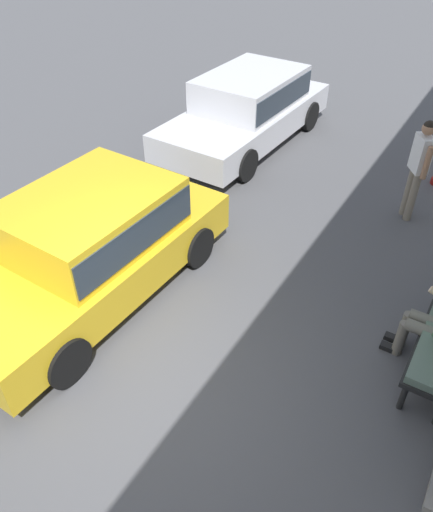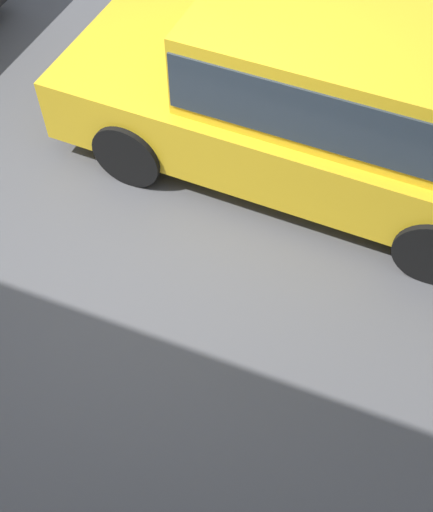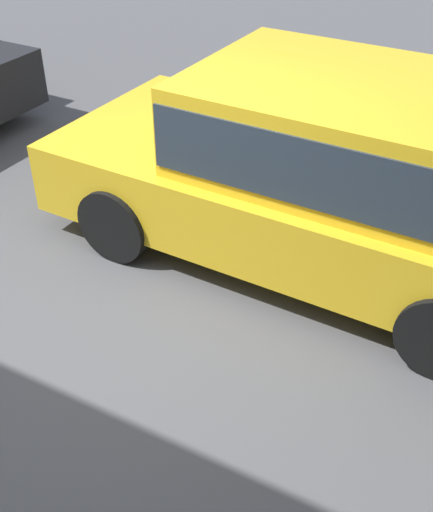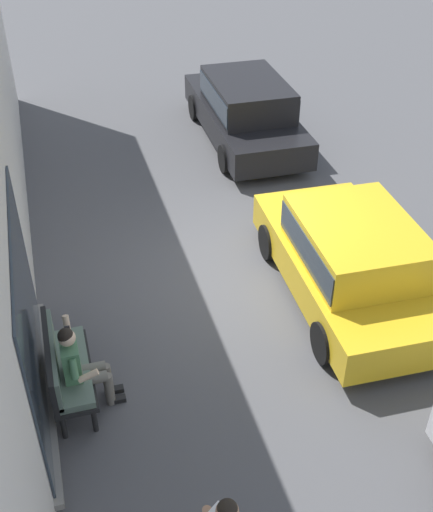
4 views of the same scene
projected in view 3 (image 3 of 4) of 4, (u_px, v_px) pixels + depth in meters
name	position (u px, v px, depth m)	size (l,w,h in m)	color
ground_plane	(102.00, 331.00, 4.53)	(60.00, 60.00, 0.00)	#4C4C4F
parked_car_mid	(326.00, 164.00, 4.87)	(4.25, 2.09, 1.48)	gold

